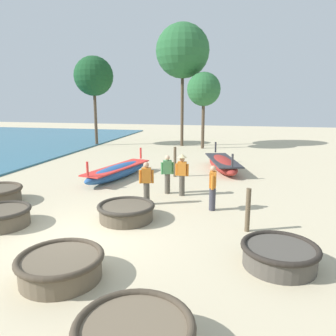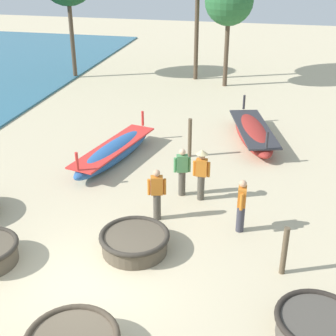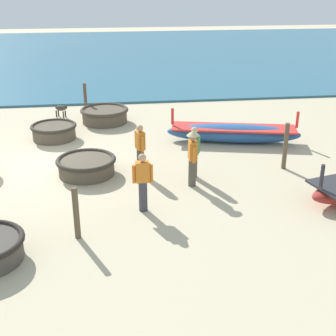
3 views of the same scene
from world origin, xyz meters
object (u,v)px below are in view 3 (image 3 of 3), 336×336
mooring_post_mid_beach (76,213)px  long_boat_blue_hull (233,133)px  coracle_nearest (54,131)px  mooring_post_shoreline (85,99)px  coracle_far_right (86,165)px  fisherman_standing_left (194,151)px  coracle_weathered (105,115)px  dog (61,109)px  fisherman_by_coracle (143,181)px  fisherman_standing_right (193,155)px  mooring_post_inland (285,146)px  fisherman_with_hat (140,148)px

mooring_post_mid_beach → long_boat_blue_hull: bearing=138.8°
coracle_nearest → mooring_post_shoreline: 3.22m
coracle_far_right → fisherman_standing_left: 3.30m
coracle_weathered → long_boat_blue_hull: long_boat_blue_hull is taller
dog → coracle_weathered: bearing=61.6°
long_boat_blue_hull → mooring_post_shoreline: bearing=-127.8°
long_boat_blue_hull → fisherman_standing_left: fisherman_standing_left is taller
long_boat_blue_hull → mooring_post_shoreline: (-4.19, -5.40, 0.35)m
coracle_far_right → fisherman_by_coracle: fisherman_by_coracle is taller
dog → fisherman_by_coracle: bearing=17.4°
coracle_far_right → fisherman_standing_right: (1.23, 3.04, 0.67)m
coracle_far_right → mooring_post_shoreline: size_ratio=1.31×
fisherman_standing_left → mooring_post_inland: bearing=95.5°
fisherman_by_coracle → mooring_post_inland: fisherman_by_coracle is taller
fisherman_standing_right → mooring_post_shoreline: fisherman_standing_right is taller
coracle_nearest → fisherman_by_coracle: 6.69m
long_boat_blue_hull → fisherman_by_coracle: size_ratio=3.13×
dog → mooring_post_shoreline: (-0.20, 1.03, 0.32)m
fisherman_standing_left → fisherman_by_coracle: bearing=-40.4°
fisherman_standing_left → mooring_post_mid_beach: fisherman_standing_left is taller
fisherman_with_hat → fisherman_standing_right: fisherman_standing_right is taller
mooring_post_shoreline → fisherman_standing_right: bearing=22.9°
coracle_far_right → mooring_post_inland: bearing=87.0°
fisherman_with_hat → dog: bearing=-156.0°
fisherman_standing_right → fisherman_with_hat: bearing=-126.6°
mooring_post_inland → fisherman_with_hat: bearing=-91.7°
fisherman_with_hat → mooring_post_inland: size_ratio=1.06×
dog → long_boat_blue_hull: bearing=58.1°
coracle_weathered → coracle_far_right: (5.31, -0.57, -0.03)m
fisherman_standing_right → mooring_post_mid_beach: 4.01m
mooring_post_inland → mooring_post_shoreline: 9.31m
fisherman_standing_left → fisherman_standing_right: (0.62, -0.15, 0.12)m
fisherman_with_hat → fisherman_standing_left: bearing=75.0°
fisherman_standing_left → mooring_post_mid_beach: size_ratio=1.22×
long_boat_blue_hull → dog: size_ratio=8.11×
dog → coracle_far_right: bearing=11.2°
mooring_post_mid_beach → fisherman_standing_right: bearing=128.5°
coracle_far_right → fisherman_by_coracle: (2.57, 1.53, 0.55)m
coracle_nearest → fisherman_standing_right: (4.71, 4.33, 0.65)m
fisherman_with_hat → mooring_post_shoreline: size_ratio=1.13×
coracle_weathered → coracle_far_right: bearing=-6.1°
coracle_far_right → long_boat_blue_hull: size_ratio=0.37×
coracle_weathered → mooring_post_mid_beach: size_ratio=1.52×
coracle_far_right → fisherman_by_coracle: 3.04m
dog → mooring_post_mid_beach: mooring_post_mid_beach is taller
coracle_weathered → fisherman_by_coracle: size_ratio=1.25×
fisherman_standing_left → dog: size_ratio=2.59×
fisherman_standing_left → mooring_post_shoreline: (-7.10, -3.42, -0.14)m
long_boat_blue_hull → fisherman_by_coracle: 6.10m
coracle_nearest → mooring_post_mid_beach: bearing=9.5°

